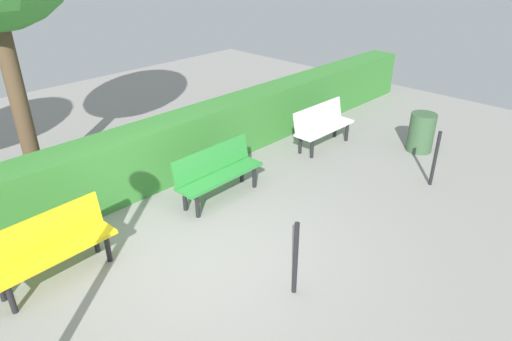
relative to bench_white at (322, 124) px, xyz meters
name	(u,v)px	position (x,y,z in m)	size (l,w,h in m)	color
ground_plane	(202,252)	(4.04, 0.98, -0.48)	(18.31, 18.31, 0.00)	gray
bench_white	(322,124)	(0.00, 0.00, 0.00)	(1.49, 0.48, 0.86)	white
bench_green	(217,171)	(2.88, 0.02, 0.00)	(1.60, 0.49, 0.86)	#2D8C38
bench_yellow	(50,246)	(5.65, 0.04, 0.00)	(1.57, 0.52, 0.86)	yellow
hedge_row	(177,146)	(2.81, -1.14, 0.06)	(14.31, 0.66, 1.08)	#387F33
railing_post_near	(435,159)	(0.03, 2.39, 0.02)	(0.06, 0.06, 1.00)	black
railing_post_mid	(295,259)	(3.77, 2.39, 0.02)	(0.06, 0.06, 1.00)	black
trash_bin	(421,132)	(-1.19, 1.58, -0.09)	(0.50, 0.50, 0.78)	#385938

